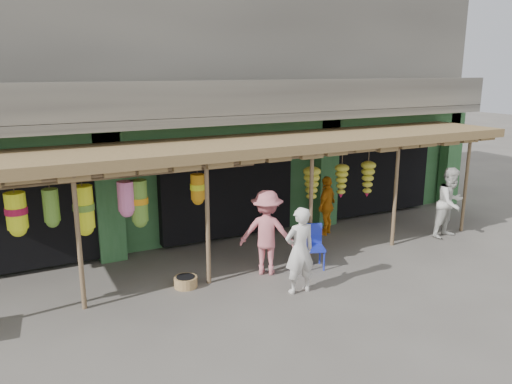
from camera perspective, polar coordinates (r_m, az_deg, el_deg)
name	(u,v)px	position (r m, az deg, el deg)	size (l,w,h in m)	color
ground	(267,267)	(11.40, 1.30, -8.53)	(80.00, 80.00, 0.00)	#514C47
building	(189,103)	(15.02, -7.71, 10.02)	(16.40, 6.80, 7.00)	gray
awning	(245,150)	(11.32, -1.25, 4.85)	(14.00, 2.70, 2.79)	brown
blue_chair	(313,243)	(11.32, 6.51, -5.86)	(0.60, 0.60, 0.97)	#1C2BB6
basket_right	(186,282)	(10.47, -8.04, -10.14)	(0.48, 0.48, 0.22)	#9D8549
person_front	(300,250)	(9.90, 5.01, -6.67)	(0.64, 0.42, 1.76)	silver
person_right	(451,203)	(14.05, 21.34, -1.14)	(0.91, 0.71, 1.87)	silver
person_vendor	(327,205)	(13.48, 8.08, -1.52)	(0.94, 0.39, 1.60)	orange
person_shopper	(267,232)	(10.76, 1.25, -4.64)	(1.20, 0.69, 1.86)	#CE6D75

